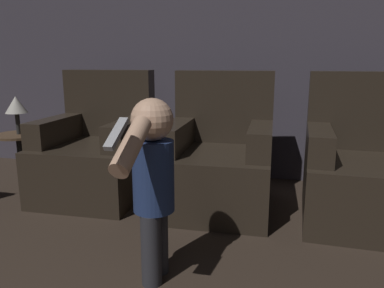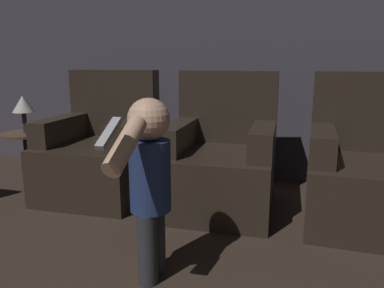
{
  "view_description": "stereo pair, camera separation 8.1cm",
  "coord_description": "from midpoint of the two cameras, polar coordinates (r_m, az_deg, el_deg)",
  "views": [
    {
      "loc": [
        0.61,
        0.97,
        1.09
      ],
      "look_at": [
        0.05,
        3.11,
        0.6
      ],
      "focal_mm": 35.0,
      "sensor_mm": 36.0,
      "label": 1
    },
    {
      "loc": [
        0.69,
        0.99,
        1.09
      ],
      "look_at": [
        0.05,
        3.11,
        0.6
      ],
      "focal_mm": 35.0,
      "sensor_mm": 36.0,
      "label": 2
    }
  ],
  "objects": [
    {
      "name": "side_table",
      "position": [
        3.54,
        -25.33,
        -0.07
      ],
      "size": [
        0.41,
        0.41,
        0.49
      ],
      "color": "black",
      "rests_on": "ground_plane"
    },
    {
      "name": "armchair_middle",
      "position": [
        2.85,
        3.23,
        -2.72
      ],
      "size": [
        0.82,
        0.89,
        1.02
      ],
      "rotation": [
        0.0,
        0.0,
        0.04
      ],
      "color": "black",
      "rests_on": "ground_plane"
    },
    {
      "name": "person_toddler",
      "position": [
        1.83,
        -7.27,
        -4.95
      ],
      "size": [
        0.2,
        0.63,
        0.93
      ],
      "rotation": [
        0.0,
        0.0,
        1.6
      ],
      "color": "#28282D",
      "rests_on": "ground_plane"
    },
    {
      "name": "lamp",
      "position": [
        3.49,
        -25.84,
        5.29
      ],
      "size": [
        0.18,
        0.18,
        0.32
      ],
      "color": "#262626",
      "rests_on": "side_table"
    },
    {
      "name": "armchair_left",
      "position": [
        3.2,
        -14.97,
        -1.42
      ],
      "size": [
        0.82,
        0.89,
        1.02
      ],
      "rotation": [
        0.0,
        0.0,
        0.04
      ],
      "color": "black",
      "rests_on": "ground_plane"
    },
    {
      "name": "wall_back",
      "position": [
        3.58,
        4.38,
        15.76
      ],
      "size": [
        8.4,
        0.05,
        2.6
      ],
      "color": "#3D3842",
      "rests_on": "ground_plane"
    },
    {
      "name": "armchair_right",
      "position": [
        2.84,
        23.99,
        -3.86
      ],
      "size": [
        0.8,
        0.87,
        1.02
      ],
      "rotation": [
        0.0,
        0.0,
        -0.02
      ],
      "color": "black",
      "rests_on": "ground_plane"
    }
  ]
}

